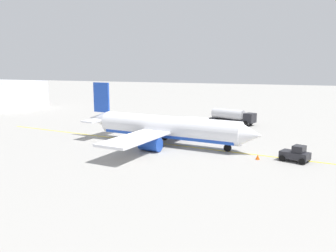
{
  "coord_description": "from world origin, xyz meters",
  "views": [
    {
      "loc": [
        20.53,
        -49.72,
        12.34
      ],
      "look_at": [
        0.0,
        0.0,
        3.0
      ],
      "focal_mm": 36.63,
      "sensor_mm": 36.0,
      "label": 1
    }
  ],
  "objects": [
    {
      "name": "airplane",
      "position": [
        -0.5,
        0.05,
        2.63
      ],
      "size": [
        31.36,
        28.75,
        9.62
      ],
      "color": "white",
      "rests_on": "ground"
    },
    {
      "name": "taxi_line_marking",
      "position": [
        0.0,
        0.0,
        0.01
      ],
      "size": [
        71.69,
        7.43,
        0.01
      ],
      "primitive_type": "cube",
      "rotation": [
        0.0,
        0.0,
        -0.1
      ],
      "color": "yellow",
      "rests_on": "ground"
    },
    {
      "name": "safety_cone_nose",
      "position": [
        14.65,
        -3.81,
        0.33
      ],
      "size": [
        0.6,
        0.6,
        0.66
      ],
      "primitive_type": "cone",
      "color": "#F2590F",
      "rests_on": "ground"
    },
    {
      "name": "ground_plane",
      "position": [
        0.0,
        0.0,
        0.0
      ],
      "size": [
        400.0,
        400.0,
        0.0
      ],
      "primitive_type": "plane",
      "color": "#9E9B96"
    },
    {
      "name": "pushback_tug",
      "position": [
        19.39,
        -2.93,
        1.01
      ],
      "size": [
        4.05,
        3.27,
        2.2
      ],
      "color": "#232328",
      "rests_on": "ground"
    },
    {
      "name": "fuel_tanker",
      "position": [
        5.19,
        24.28,
        1.73
      ],
      "size": [
        10.99,
        5.67,
        3.15
      ],
      "color": "#2D2D33",
      "rests_on": "ground"
    },
    {
      "name": "refueling_worker",
      "position": [
        2.15,
        17.23,
        0.82
      ],
      "size": [
        0.57,
        0.63,
        1.71
      ],
      "color": "navy",
      "rests_on": "ground"
    }
  ]
}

